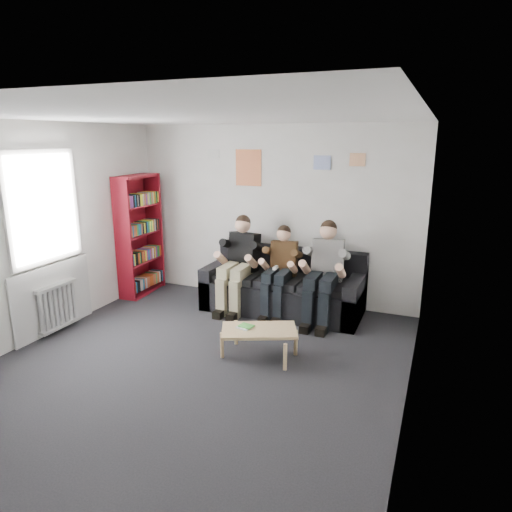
{
  "coord_description": "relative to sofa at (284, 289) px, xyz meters",
  "views": [
    {
      "loc": [
        2.41,
        -4.02,
        2.49
      ],
      "look_at": [
        0.21,
        1.3,
        1.0
      ],
      "focal_mm": 32.0,
      "sensor_mm": 36.0,
      "label": 1
    }
  ],
  "objects": [
    {
      "name": "room_shell",
      "position": [
        -0.34,
        -2.06,
        1.03
      ],
      "size": [
        5.0,
        5.0,
        5.0
      ],
      "color": "black",
      "rests_on": "ground"
    },
    {
      "name": "sofa",
      "position": [
        0.0,
        0.0,
        0.0
      ],
      "size": [
        2.31,
        0.94,
        0.89
      ],
      "color": "black",
      "rests_on": "ground"
    },
    {
      "name": "bookshelf",
      "position": [
        -2.42,
        -0.13,
        0.65
      ],
      "size": [
        0.29,
        0.87,
        1.93
      ],
      "rotation": [
        0.0,
        0.0,
        0.07
      ],
      "color": "maroon",
      "rests_on": "ground"
    },
    {
      "name": "coffee_table",
      "position": [
        0.23,
        -1.53,
        -0.02
      ],
      "size": [
        0.86,
        0.47,
        0.34
      ],
      "rotation": [
        0.0,
        0.0,
        0.42
      ],
      "color": "#DAB57D",
      "rests_on": "ground"
    },
    {
      "name": "game_cases",
      "position": [
        0.06,
        -1.56,
        0.04
      ],
      "size": [
        0.18,
        0.15,
        0.03
      ],
      "rotation": [
        0.0,
        0.0,
        -0.26
      ],
      "color": "white",
      "rests_on": "coffee_table"
    },
    {
      "name": "person_left",
      "position": [
        -0.64,
        -0.21,
        0.37
      ],
      "size": [
        0.43,
        0.91,
        1.4
      ],
      "rotation": [
        0.0,
        0.0,
        -0.12
      ],
      "color": "black",
      "rests_on": "sofa"
    },
    {
      "name": "person_middle",
      "position": [
        0.0,
        -0.2,
        0.33
      ],
      "size": [
        0.37,
        0.8,
        1.29
      ],
      "rotation": [
        0.0,
        0.0,
        0.15
      ],
      "color": "#52371B",
      "rests_on": "sofa"
    },
    {
      "name": "person_right",
      "position": [
        0.64,
        -0.21,
        0.38
      ],
      "size": [
        0.43,
        0.92,
        1.41
      ],
      "rotation": [
        0.0,
        0.0,
        0.11
      ],
      "color": "white",
      "rests_on": "sofa"
    },
    {
      "name": "radiator",
      "position": [
        -2.49,
        -1.86,
        0.03
      ],
      "size": [
        0.1,
        0.64,
        0.6
      ],
      "color": "silver",
      "rests_on": "ground"
    },
    {
      "name": "window",
      "position": [
        -2.57,
        -1.86,
        0.71
      ],
      "size": [
        0.05,
        1.3,
        2.36
      ],
      "color": "white",
      "rests_on": "room_shell"
    },
    {
      "name": "poster_large",
      "position": [
        -0.74,
        0.42,
        1.73
      ],
      "size": [
        0.42,
        0.01,
        0.55
      ],
      "primitive_type": "cube",
      "color": "gold",
      "rests_on": "room_shell"
    },
    {
      "name": "poster_blue",
      "position": [
        0.41,
        0.42,
        1.83
      ],
      "size": [
        0.25,
        0.01,
        0.2
      ],
      "primitive_type": "cube",
      "color": "#4171DD",
      "rests_on": "room_shell"
    },
    {
      "name": "poster_pink",
      "position": [
        0.91,
        0.42,
        1.88
      ],
      "size": [
        0.22,
        0.01,
        0.18
      ],
      "primitive_type": "cube",
      "color": "#CF408C",
      "rests_on": "room_shell"
    },
    {
      "name": "poster_sign",
      "position": [
        -1.34,
        0.42,
        1.93
      ],
      "size": [
        0.2,
        0.01,
        0.14
      ],
      "primitive_type": "cube",
      "color": "silver",
      "rests_on": "room_shell"
    }
  ]
}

